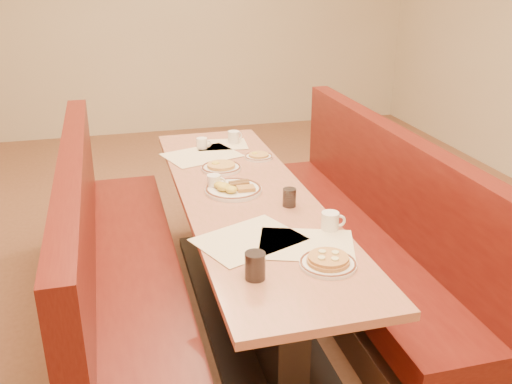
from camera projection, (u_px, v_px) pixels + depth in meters
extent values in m
plane|color=#9E6647|center=(247.00, 311.00, 3.41)|extent=(8.00, 8.00, 0.00)
cube|color=beige|center=(161.00, 11.00, 6.45)|extent=(6.00, 0.04, 2.80)
cube|color=black|center=(247.00, 306.00, 3.39)|extent=(0.55, 1.88, 0.06)
cube|color=black|center=(247.00, 258.00, 3.27)|extent=(0.15, 1.75, 0.71)
cube|color=#C56B5B|center=(246.00, 198.00, 3.13)|extent=(0.70, 2.50, 0.04)
cube|color=#4C3326|center=(131.00, 313.00, 3.21)|extent=(0.55, 2.50, 0.20)
cube|color=#5E1910|center=(127.00, 271.00, 3.11)|extent=(0.55, 2.50, 0.16)
cube|color=#5E1910|center=(77.00, 212.00, 2.91)|extent=(0.12, 2.50, 0.60)
cube|color=#4C3326|center=(353.00, 281.00, 3.53)|extent=(0.55, 2.50, 0.20)
cube|color=#5E1910|center=(355.00, 242.00, 3.43)|extent=(0.55, 2.50, 0.16)
cube|color=#5E1910|center=(394.00, 180.00, 3.33)|extent=(0.12, 2.50, 0.60)
cube|color=beige|center=(249.00, 239.00, 2.62)|extent=(0.55, 0.49, 0.00)
cube|color=beige|center=(306.00, 244.00, 2.57)|extent=(0.50, 0.44, 0.00)
cube|color=beige|center=(202.00, 155.00, 3.74)|extent=(0.54, 0.47, 0.00)
cube|color=beige|center=(222.00, 145.00, 3.96)|extent=(0.37, 0.29, 0.00)
cylinder|color=white|center=(328.00, 264.00, 2.40)|extent=(0.24, 0.24, 0.02)
torus|color=brown|center=(328.00, 263.00, 2.40)|extent=(0.24, 0.24, 0.01)
cylinder|color=#C68E47|center=(328.00, 261.00, 2.39)|extent=(0.18, 0.18, 0.02)
cylinder|color=#C68E47|center=(328.00, 258.00, 2.39)|extent=(0.17, 0.17, 0.01)
cylinder|color=beige|center=(335.00, 253.00, 2.40)|extent=(0.03, 0.03, 0.01)
cylinder|color=beige|center=(322.00, 252.00, 2.41)|extent=(0.03, 0.03, 0.01)
cylinder|color=beige|center=(322.00, 258.00, 2.36)|extent=(0.03, 0.03, 0.01)
cylinder|color=beige|center=(335.00, 259.00, 2.35)|extent=(0.03, 0.03, 0.01)
cylinder|color=white|center=(233.00, 190.00, 3.16)|extent=(0.32, 0.32, 0.02)
torus|color=brown|center=(233.00, 188.00, 3.16)|extent=(0.31, 0.31, 0.01)
ellipsoid|color=gold|center=(224.00, 187.00, 3.12)|extent=(0.08, 0.08, 0.04)
ellipsoid|color=gold|center=(231.00, 190.00, 3.09)|extent=(0.07, 0.07, 0.04)
ellipsoid|color=gold|center=(219.00, 185.00, 3.16)|extent=(0.06, 0.06, 0.03)
cylinder|color=brown|center=(240.00, 184.00, 3.18)|extent=(0.12, 0.04, 0.02)
cylinder|color=brown|center=(238.00, 182.00, 3.21)|extent=(0.12, 0.04, 0.02)
cube|color=#C28E3C|center=(246.00, 188.00, 3.13)|extent=(0.10, 0.07, 0.02)
cylinder|color=white|center=(259.00, 157.00, 3.70)|extent=(0.18, 0.18, 0.01)
torus|color=brown|center=(259.00, 156.00, 3.69)|extent=(0.18, 0.18, 0.01)
cylinder|color=#F1AB55|center=(259.00, 155.00, 3.69)|extent=(0.13, 0.13, 0.01)
ellipsoid|color=gold|center=(255.00, 154.00, 3.70)|extent=(0.04, 0.04, 0.02)
cylinder|color=white|center=(221.00, 168.00, 3.49)|extent=(0.24, 0.24, 0.02)
torus|color=brown|center=(221.00, 167.00, 3.49)|extent=(0.24, 0.24, 0.01)
cylinder|color=#F1AB55|center=(221.00, 165.00, 3.48)|extent=(0.17, 0.17, 0.02)
ellipsoid|color=gold|center=(216.00, 163.00, 3.49)|extent=(0.05, 0.05, 0.03)
cylinder|color=white|center=(330.00, 221.00, 2.70)|extent=(0.08, 0.08, 0.09)
torus|color=white|center=(339.00, 221.00, 2.71)|extent=(0.07, 0.02, 0.06)
cylinder|color=black|center=(330.00, 214.00, 2.69)|extent=(0.07, 0.07, 0.01)
cylinder|color=white|center=(214.00, 182.00, 3.19)|extent=(0.08, 0.08, 0.08)
torus|color=white|center=(221.00, 182.00, 3.19)|extent=(0.06, 0.03, 0.06)
cylinder|color=black|center=(214.00, 176.00, 3.18)|extent=(0.07, 0.07, 0.01)
cylinder|color=white|center=(234.00, 137.00, 3.99)|extent=(0.08, 0.08, 0.08)
torus|color=white|center=(239.00, 136.00, 4.01)|extent=(0.06, 0.03, 0.06)
cylinder|color=black|center=(234.00, 132.00, 3.97)|extent=(0.07, 0.07, 0.01)
cylinder|color=white|center=(202.00, 144.00, 3.86)|extent=(0.07, 0.07, 0.08)
torus|color=white|center=(208.00, 144.00, 3.86)|extent=(0.06, 0.03, 0.05)
cylinder|color=black|center=(202.00, 139.00, 3.85)|extent=(0.06, 0.06, 0.01)
cylinder|color=black|center=(255.00, 266.00, 2.28)|extent=(0.08, 0.08, 0.11)
cylinder|color=silver|center=(255.00, 266.00, 2.28)|extent=(0.08, 0.08, 0.12)
cylinder|color=black|center=(289.00, 198.00, 2.96)|extent=(0.07, 0.07, 0.10)
cylinder|color=silver|center=(289.00, 197.00, 2.96)|extent=(0.07, 0.07, 0.10)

